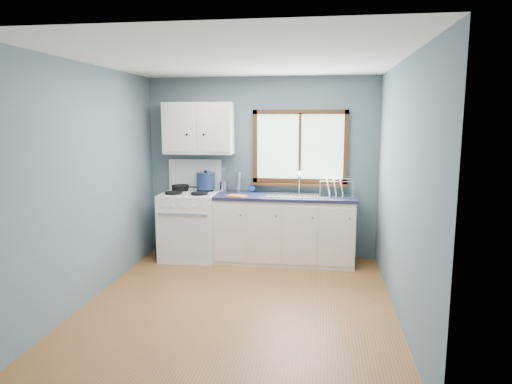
# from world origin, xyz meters

# --- Properties ---
(floor) EXTENTS (3.20, 3.60, 0.02)m
(floor) POSITION_xyz_m (0.00, 0.00, -0.01)
(floor) COLOR #9A5E2F
(floor) RESTS_ON ground
(ceiling) EXTENTS (3.20, 3.60, 0.02)m
(ceiling) POSITION_xyz_m (0.00, 0.00, 2.51)
(ceiling) COLOR white
(ceiling) RESTS_ON wall_back
(wall_back) EXTENTS (3.20, 0.02, 2.50)m
(wall_back) POSITION_xyz_m (0.00, 1.81, 1.25)
(wall_back) COLOR slate
(wall_back) RESTS_ON ground
(wall_front) EXTENTS (3.20, 0.02, 2.50)m
(wall_front) POSITION_xyz_m (0.00, -1.81, 1.25)
(wall_front) COLOR slate
(wall_front) RESTS_ON ground
(wall_left) EXTENTS (0.02, 3.60, 2.50)m
(wall_left) POSITION_xyz_m (-1.61, 0.00, 1.25)
(wall_left) COLOR slate
(wall_left) RESTS_ON ground
(wall_right) EXTENTS (0.02, 3.60, 2.50)m
(wall_right) POSITION_xyz_m (1.61, 0.00, 1.25)
(wall_right) COLOR slate
(wall_right) RESTS_ON ground
(gas_range) EXTENTS (0.76, 0.69, 1.36)m
(gas_range) POSITION_xyz_m (-0.95, 1.47, 0.49)
(gas_range) COLOR white
(gas_range) RESTS_ON floor
(base_cabinets) EXTENTS (1.85, 0.60, 0.88)m
(base_cabinets) POSITION_xyz_m (0.36, 1.49, 0.41)
(base_cabinets) COLOR #EEE1C8
(base_cabinets) RESTS_ON floor
(countertop) EXTENTS (1.89, 0.64, 0.04)m
(countertop) POSITION_xyz_m (0.36, 1.49, 0.90)
(countertop) COLOR #171832
(countertop) RESTS_ON base_cabinets
(sink) EXTENTS (0.84, 0.46, 0.44)m
(sink) POSITION_xyz_m (0.54, 1.49, 0.86)
(sink) COLOR silver
(sink) RESTS_ON countertop
(window) EXTENTS (1.36, 0.10, 1.03)m
(window) POSITION_xyz_m (0.54, 1.77, 1.48)
(window) COLOR #9EC6A8
(window) RESTS_ON wall_back
(upper_cabinets) EXTENTS (0.95, 0.35, 0.70)m
(upper_cabinets) POSITION_xyz_m (-0.85, 1.63, 1.80)
(upper_cabinets) COLOR #EEE1C8
(upper_cabinets) RESTS_ON wall_back
(skillet) EXTENTS (0.36, 0.25, 0.05)m
(skillet) POSITION_xyz_m (-1.12, 1.61, 0.98)
(skillet) COLOR black
(skillet) RESTS_ON gas_range
(stockpot) EXTENTS (0.35, 0.35, 0.26)m
(stockpot) POSITION_xyz_m (-0.76, 1.62, 1.08)
(stockpot) COLOR #162A4D
(stockpot) RESTS_ON gas_range
(utensil_crock) EXTENTS (0.14, 0.14, 0.37)m
(utensil_crock) POSITION_xyz_m (-0.52, 1.68, 1.00)
(utensil_crock) COLOR silver
(utensil_crock) RESTS_ON countertop
(thermos) EXTENTS (0.07, 0.07, 0.28)m
(thermos) POSITION_xyz_m (-0.30, 1.64, 1.06)
(thermos) COLOR silver
(thermos) RESTS_ON countertop
(soap_bottle) EXTENTS (0.10, 0.10, 0.25)m
(soap_bottle) POSITION_xyz_m (-0.12, 1.69, 1.04)
(soap_bottle) COLOR blue
(soap_bottle) RESTS_ON countertop
(dish_towel) EXTENTS (0.27, 0.22, 0.02)m
(dish_towel) POSITION_xyz_m (-0.26, 1.29, 0.93)
(dish_towel) COLOR #C86C2E
(dish_towel) RESTS_ON countertop
(dish_rack) EXTENTS (0.46, 0.36, 0.24)m
(dish_rack) POSITION_xyz_m (1.03, 1.51, 0.98)
(dish_rack) COLOR silver
(dish_rack) RESTS_ON countertop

